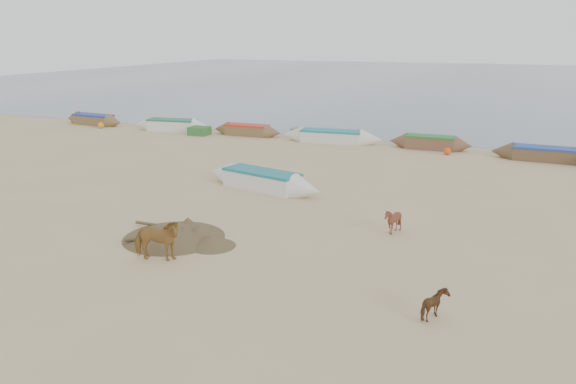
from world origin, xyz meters
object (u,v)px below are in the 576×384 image
object	(u,v)px
calf_front	(393,221)
near_canoe	(262,180)
cow_adult	(156,240)
calf_right	(435,306)

from	to	relation	value
calf_front	near_canoe	distance (m)	8.07
calf_front	cow_adult	bearing A→B (deg)	-79.66
calf_right	near_canoe	size ratio (longest dim) A/B	0.12
calf_front	near_canoe	world-z (taller)	calf_front
calf_front	calf_right	distance (m)	6.58
calf_front	near_canoe	size ratio (longest dim) A/B	0.15
cow_adult	calf_right	bearing A→B (deg)	-107.65
calf_front	near_canoe	bearing A→B (deg)	-147.89
cow_adult	calf_front	world-z (taller)	cow_adult
calf_right	calf_front	bearing A→B (deg)	19.68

